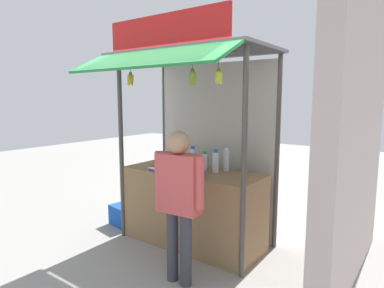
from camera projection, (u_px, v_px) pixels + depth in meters
ground_plane at (192, 243)px, 4.41m from camera, size 20.00×20.00×0.00m
stall_counter at (192, 207)px, 4.35m from camera, size 1.85×0.72×0.98m
stall_structure at (199, 113)px, 4.30m from camera, size 2.05×1.64×2.83m
water_bottle_left at (205, 162)px, 4.27m from camera, size 0.07×0.07×0.25m
water_bottle_far_left at (215, 162)px, 4.18m from camera, size 0.08×0.08×0.29m
water_bottle_far_right at (185, 160)px, 4.38m from camera, size 0.07×0.07×0.26m
water_bottle_back_right at (226, 160)px, 4.28m from camera, size 0.08×0.08×0.30m
water_bottle_mid_right at (193, 158)px, 4.43m from camera, size 0.08×0.08×0.30m
magazine_stack_front_left at (189, 173)px, 3.98m from camera, size 0.21×0.28×0.09m
magazine_stack_front_right at (160, 167)px, 4.34m from camera, size 0.21×0.26×0.06m
banana_bunch_leftmost at (219, 77)px, 3.36m from camera, size 0.09×0.09×0.30m
banana_bunch_rightmost at (130, 80)px, 4.10m from camera, size 0.10×0.10×0.28m
banana_bunch_inner_right at (193, 78)px, 3.55m from camera, size 0.10×0.10×0.31m
vendor_person at (179, 193)px, 3.34m from camera, size 0.60×0.23×1.59m
plastic_crate at (128, 214)px, 5.06m from camera, size 0.50×0.50×0.30m
neighbour_wall at (356, 130)px, 3.36m from camera, size 0.20×2.40×3.19m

